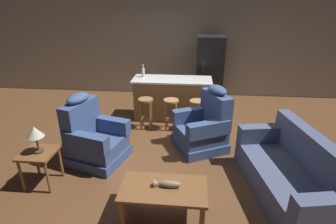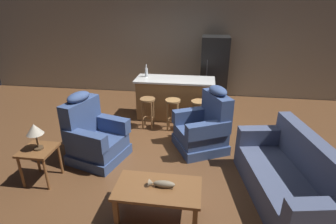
# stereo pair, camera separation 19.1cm
# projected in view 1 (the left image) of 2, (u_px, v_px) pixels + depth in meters

# --- Properties ---
(ground_plane) EXTENTS (12.00, 12.00, 0.00)m
(ground_plane) POSITION_uv_depth(u_px,v_px,m) (166.00, 145.00, 5.10)
(ground_plane) COLOR brown
(back_wall) EXTENTS (12.00, 0.05, 2.60)m
(back_wall) POSITION_uv_depth(u_px,v_px,m) (177.00, 50.00, 7.44)
(back_wall) COLOR #A89E89
(back_wall) RESTS_ON ground_plane
(coffee_table) EXTENTS (1.10, 0.60, 0.42)m
(coffee_table) POSITION_uv_depth(u_px,v_px,m) (164.00, 191.00, 3.34)
(coffee_table) COLOR brown
(coffee_table) RESTS_ON ground_plane
(fish_figurine) EXTENTS (0.34, 0.10, 0.10)m
(fish_figurine) POSITION_uv_depth(u_px,v_px,m) (167.00, 184.00, 3.31)
(fish_figurine) COLOR #4C3823
(fish_figurine) RESTS_ON coffee_table
(couch) EXTENTS (1.17, 2.02, 0.94)m
(couch) POSITION_uv_depth(u_px,v_px,m) (291.00, 176.00, 3.67)
(couch) COLOR #4C5675
(couch) RESTS_ON ground_plane
(recliner_near_lamp) EXTENTS (1.04, 1.04, 1.20)m
(recliner_near_lamp) POSITION_uv_depth(u_px,v_px,m) (94.00, 138.00, 4.49)
(recliner_near_lamp) COLOR #384C7A
(recliner_near_lamp) RESTS_ON ground_plane
(recliner_near_island) EXTENTS (1.13, 1.13, 1.20)m
(recliner_near_island) POSITION_uv_depth(u_px,v_px,m) (204.00, 127.00, 4.89)
(recliner_near_island) COLOR #384C7A
(recliner_near_island) RESTS_ON ground_plane
(end_table) EXTENTS (0.48, 0.48, 0.56)m
(end_table) POSITION_uv_depth(u_px,v_px,m) (39.00, 158.00, 3.86)
(end_table) COLOR brown
(end_table) RESTS_ON ground_plane
(table_lamp) EXTENTS (0.24, 0.24, 0.41)m
(table_lamp) POSITION_uv_depth(u_px,v_px,m) (35.00, 133.00, 3.71)
(table_lamp) COLOR #4C3823
(table_lamp) RESTS_ON end_table
(kitchen_island) EXTENTS (1.80, 0.70, 0.95)m
(kitchen_island) POSITION_uv_depth(u_px,v_px,m) (172.00, 98.00, 6.14)
(kitchen_island) COLOR olive
(kitchen_island) RESTS_ON ground_plane
(bar_stool_left) EXTENTS (0.32, 0.32, 0.68)m
(bar_stool_left) POSITION_uv_depth(u_px,v_px,m) (146.00, 108.00, 5.61)
(bar_stool_left) COLOR olive
(bar_stool_left) RESTS_ON ground_plane
(bar_stool_middle) EXTENTS (0.32, 0.32, 0.68)m
(bar_stool_middle) POSITION_uv_depth(u_px,v_px,m) (171.00, 109.00, 5.57)
(bar_stool_middle) COLOR #A87A47
(bar_stool_middle) RESTS_ON ground_plane
(bar_stool_right) EXTENTS (0.32, 0.32, 0.68)m
(bar_stool_right) POSITION_uv_depth(u_px,v_px,m) (197.00, 110.00, 5.52)
(bar_stool_right) COLOR #A87A47
(bar_stool_right) RESTS_ON ground_plane
(refrigerator) EXTENTS (0.70, 0.69, 1.76)m
(refrigerator) POSITION_uv_depth(u_px,v_px,m) (209.00, 70.00, 7.00)
(refrigerator) COLOR black
(refrigerator) RESTS_ON ground_plane
(bottle_tall_green) EXTENTS (0.07, 0.07, 0.29)m
(bottle_tall_green) POSITION_uv_depth(u_px,v_px,m) (143.00, 72.00, 6.05)
(bottle_tall_green) COLOR silver
(bottle_tall_green) RESTS_ON kitchen_island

